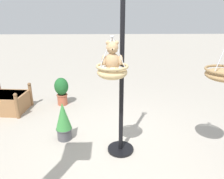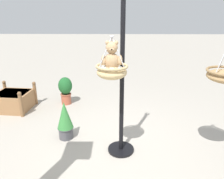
{
  "view_description": "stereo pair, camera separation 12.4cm",
  "coord_description": "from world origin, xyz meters",
  "px_view_note": "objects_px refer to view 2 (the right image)",
  "views": [
    {
      "loc": [
        0.08,
        3.11,
        2.25
      ],
      "look_at": [
        0.0,
        0.08,
        1.15
      ],
      "focal_mm": 34.9,
      "sensor_mm": 36.0,
      "label": 1
    },
    {
      "loc": [
        -0.05,
        3.11,
        2.25
      ],
      "look_at": [
        0.0,
        0.08,
        1.15
      ],
      "focal_mm": 34.9,
      "sensor_mm": 36.0,
      "label": 2
    }
  ],
  "objects_px": {
    "wooden_planter_box": "(13,100)",
    "hanging_basket_with_teddy": "(112,71)",
    "teddy_bear": "(112,58)",
    "display_pole_central": "(122,110)",
    "potted_plant_fern_front": "(65,120)",
    "potted_plant_tall_leafy": "(65,89)"
  },
  "relations": [
    {
      "from": "wooden_planter_box",
      "to": "hanging_basket_with_teddy",
      "type": "bearing_deg",
      "value": 141.94
    },
    {
      "from": "teddy_bear",
      "to": "wooden_planter_box",
      "type": "bearing_deg",
      "value": -38.37
    },
    {
      "from": "display_pole_central",
      "to": "potted_plant_fern_front",
      "type": "height_order",
      "value": "display_pole_central"
    },
    {
      "from": "potted_plant_tall_leafy",
      "to": "potted_plant_fern_front",
      "type": "bearing_deg",
      "value": 101.94
    },
    {
      "from": "wooden_planter_box",
      "to": "display_pole_central",
      "type": "bearing_deg",
      "value": 147.41
    },
    {
      "from": "wooden_planter_box",
      "to": "potted_plant_tall_leafy",
      "type": "bearing_deg",
      "value": -164.08
    },
    {
      "from": "teddy_bear",
      "to": "potted_plant_fern_front",
      "type": "bearing_deg",
      "value": -36.82
    },
    {
      "from": "hanging_basket_with_teddy",
      "to": "potted_plant_fern_front",
      "type": "relative_size",
      "value": 0.81
    },
    {
      "from": "hanging_basket_with_teddy",
      "to": "potted_plant_fern_front",
      "type": "distance_m",
      "value": 1.54
    },
    {
      "from": "hanging_basket_with_teddy",
      "to": "teddy_bear",
      "type": "distance_m",
      "value": 0.18
    },
    {
      "from": "teddy_bear",
      "to": "potted_plant_fern_front",
      "type": "distance_m",
      "value": 1.68
    },
    {
      "from": "wooden_planter_box",
      "to": "potted_plant_tall_leafy",
      "type": "distance_m",
      "value": 1.26
    },
    {
      "from": "teddy_bear",
      "to": "potted_plant_fern_front",
      "type": "height_order",
      "value": "teddy_bear"
    },
    {
      "from": "display_pole_central",
      "to": "teddy_bear",
      "type": "distance_m",
      "value": 0.94
    },
    {
      "from": "hanging_basket_with_teddy",
      "to": "teddy_bear",
      "type": "bearing_deg",
      "value": 90.0
    },
    {
      "from": "potted_plant_tall_leafy",
      "to": "teddy_bear",
      "type": "bearing_deg",
      "value": 118.21
    },
    {
      "from": "display_pole_central",
      "to": "hanging_basket_with_teddy",
      "type": "bearing_deg",
      "value": 59.04
    },
    {
      "from": "display_pole_central",
      "to": "wooden_planter_box",
      "type": "height_order",
      "value": "display_pole_central"
    },
    {
      "from": "wooden_planter_box",
      "to": "potted_plant_fern_front",
      "type": "xyz_separation_m",
      "value": [
        -1.54,
        1.26,
        0.13
      ]
    },
    {
      "from": "wooden_planter_box",
      "to": "potted_plant_tall_leafy",
      "type": "xyz_separation_m",
      "value": [
        -1.2,
        -0.34,
        0.16
      ]
    },
    {
      "from": "display_pole_central",
      "to": "hanging_basket_with_teddy",
      "type": "height_order",
      "value": "display_pole_central"
    },
    {
      "from": "hanging_basket_with_teddy",
      "to": "display_pole_central",
      "type": "bearing_deg",
      "value": -120.96
    }
  ]
}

